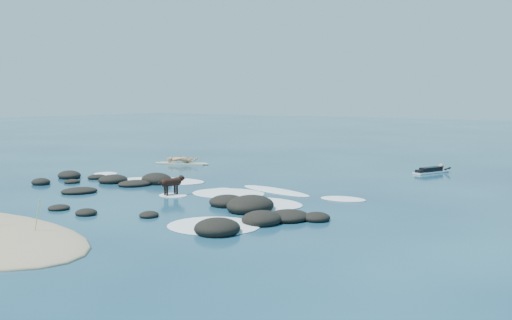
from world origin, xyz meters
The scene contains 6 objects.
ground centered at (0.00, 0.00, 0.00)m, with size 160.00×160.00×0.00m, color #0A2642.
reef_rocks centered at (1.18, -1.25, 0.12)m, with size 14.36×6.81×0.63m.
breaking_foam centered at (1.75, 0.25, 0.01)m, with size 13.50×8.48×0.12m.
standing_surfer_rig centered at (-5.88, 6.76, 0.67)m, with size 2.86×1.44×1.70m.
paddling_surfer_rig centered at (6.12, 10.81, 0.13)m, with size 1.35×2.24×0.39m.
dog centered at (0.48, -0.72, 0.50)m, with size 0.49×1.16×0.75m.
Camera 1 is at (14.49, -15.58, 3.51)m, focal length 40.00 mm.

